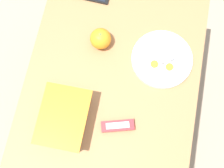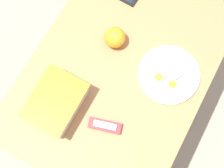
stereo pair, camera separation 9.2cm
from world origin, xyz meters
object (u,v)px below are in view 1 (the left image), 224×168
(food_container, at_px, (64,119))
(orange_fruit, at_px, (101,39))
(candy_bar, at_px, (118,126))
(rice_plate, at_px, (162,57))

(food_container, xyz_separation_m, orange_fruit, (0.32, -0.06, 0.00))
(food_container, relative_size, candy_bar, 1.74)
(food_container, bearing_deg, rice_plate, -45.40)
(food_container, xyz_separation_m, rice_plate, (0.30, -0.30, -0.02))
(rice_plate, bearing_deg, candy_bar, 157.63)
(orange_fruit, xyz_separation_m, candy_bar, (-0.30, -0.12, -0.03))
(orange_fruit, xyz_separation_m, rice_plate, (-0.02, -0.24, -0.02))
(food_container, xyz_separation_m, candy_bar, (0.02, -0.19, -0.03))
(orange_fruit, height_order, rice_plate, orange_fruit)
(food_container, bearing_deg, candy_bar, -85.21)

